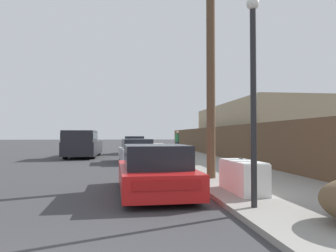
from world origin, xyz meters
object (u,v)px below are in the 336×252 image
at_px(car_parked_mid, 136,151).
at_px(pickup_truck, 82,144).
at_px(parked_sports_car_red, 154,172).
at_px(street_lamp, 253,83).
at_px(discarded_fridge, 243,176).
at_px(pedestrian, 177,141).
at_px(car_parked_far, 135,146).
at_px(utility_pole, 211,52).

bearing_deg(car_parked_mid, pickup_truck, 124.89).
bearing_deg(parked_sports_car_red, street_lamp, -55.32).
bearing_deg(car_parked_mid, street_lamp, -85.47).
distance_m(discarded_fridge, pedestrian, 19.75).
relative_size(car_parked_far, utility_pole, 0.51).
distance_m(car_parked_far, utility_pole, 17.05).
height_order(street_lamp, pedestrian, street_lamp).
distance_m(discarded_fridge, car_parked_mid, 10.85).
bearing_deg(utility_pole, discarded_fridge, -87.90).
height_order(car_parked_far, utility_pole, utility_pole).
bearing_deg(car_parked_far, discarded_fridge, -81.62).
distance_m(car_parked_far, street_lamp, 21.11).
relative_size(utility_pole, pedestrian, 4.63).
distance_m(car_parked_mid, pedestrian, 9.85).
height_order(discarded_fridge, pickup_truck, pickup_truck).
height_order(car_parked_far, pickup_truck, pickup_truck).
distance_m(discarded_fridge, utility_pole, 4.68).
height_order(discarded_fridge, utility_pole, utility_pole).
distance_m(parked_sports_car_red, car_parked_far, 18.56).
xyz_separation_m(car_parked_mid, pedestrian, (3.77, 9.09, 0.41)).
bearing_deg(parked_sports_car_red, pedestrian, 77.23).
relative_size(discarded_fridge, street_lamp, 0.44).
bearing_deg(pedestrian, discarded_fridge, -94.20).
xyz_separation_m(parked_sports_car_red, street_lamp, (1.78, -2.38, 2.01)).
bearing_deg(utility_pole, pedestrian, 84.81).
distance_m(pickup_truck, street_lamp, 17.61).
xyz_separation_m(car_parked_mid, utility_pole, (2.23, -7.91, 3.71)).
xyz_separation_m(parked_sports_car_red, pedestrian, (3.62, 19.05, 0.45)).
xyz_separation_m(discarded_fridge, car_parked_far, (-2.19, 19.21, 0.16)).
bearing_deg(pickup_truck, pedestrian, -145.70).
bearing_deg(parked_sports_car_red, car_parked_far, 88.05).
bearing_deg(discarded_fridge, parked_sports_car_red, 162.36).
distance_m(pickup_truck, utility_pole, 13.94).
height_order(parked_sports_car_red, utility_pole, utility_pole).
bearing_deg(pedestrian, street_lamp, -94.93).
bearing_deg(street_lamp, parked_sports_car_red, 126.68).
distance_m(car_parked_mid, street_lamp, 12.64).
bearing_deg(pedestrian, parked_sports_car_red, -100.77).
relative_size(pickup_truck, utility_pole, 0.72).
xyz_separation_m(car_parked_mid, car_parked_far, (0.13, 8.61, 0.05)).
height_order(discarded_fridge, car_parked_far, car_parked_far).
bearing_deg(parked_sports_car_red, pickup_truck, 102.45).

